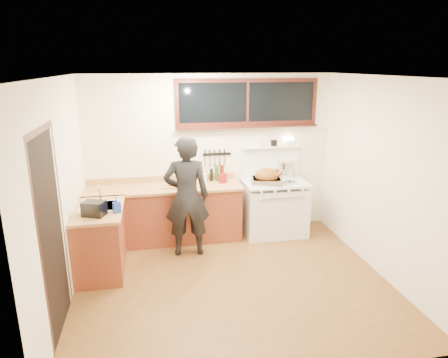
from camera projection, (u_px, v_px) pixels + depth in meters
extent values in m
cube|color=brown|center=(232.00, 282.00, 5.23)|extent=(4.00, 3.50, 0.02)
cube|color=white|center=(211.00, 155.00, 6.54)|extent=(4.00, 0.05, 2.60)
cube|color=white|center=(279.00, 250.00, 3.19)|extent=(4.00, 0.05, 2.60)
cube|color=white|center=(58.00, 196.00, 4.51)|extent=(0.05, 3.50, 2.60)
cube|color=white|center=(384.00, 178.00, 5.23)|extent=(0.05, 3.50, 2.60)
cube|color=white|center=(234.00, 74.00, 4.50)|extent=(4.00, 3.50, 0.05)
cube|color=maroon|center=(165.00, 215.00, 6.34)|extent=(2.40, 0.60, 0.86)
cube|color=#BB874A|center=(163.00, 188.00, 6.20)|extent=(2.44, 0.64, 0.04)
cube|color=#BB874A|center=(162.00, 179.00, 6.46)|extent=(2.40, 0.03, 0.10)
sphere|color=#B78C38|center=(96.00, 209.00, 5.82)|extent=(0.03, 0.03, 0.03)
sphere|color=#B78C38|center=(131.00, 207.00, 5.91)|extent=(0.03, 0.03, 0.03)
sphere|color=#B78C38|center=(165.00, 205.00, 6.00)|extent=(0.03, 0.03, 0.03)
sphere|color=#B78C38|center=(198.00, 203.00, 6.09)|extent=(0.03, 0.03, 0.03)
sphere|color=#B78C38|center=(227.00, 201.00, 6.17)|extent=(0.03, 0.03, 0.03)
cube|color=maroon|center=(100.00, 241.00, 5.40)|extent=(0.60, 1.05, 0.86)
cube|color=#BB874A|center=(98.00, 210.00, 5.27)|extent=(0.64, 1.09, 0.04)
cube|color=white|center=(100.00, 211.00, 5.36)|extent=(0.45, 0.40, 0.14)
cube|color=white|center=(99.00, 206.00, 5.34)|extent=(0.50, 0.45, 0.01)
cylinder|color=silver|center=(100.00, 194.00, 5.48)|extent=(0.02, 0.02, 0.24)
cylinder|color=silver|center=(99.00, 188.00, 5.37)|extent=(0.02, 0.18, 0.02)
cube|color=white|center=(274.00, 210.00, 6.61)|extent=(1.00, 0.70, 0.82)
cube|color=white|center=(275.00, 182.00, 6.48)|extent=(1.02, 0.72, 0.03)
cube|color=white|center=(281.00, 211.00, 6.26)|extent=(0.88, 0.02, 0.46)
cylinder|color=silver|center=(282.00, 198.00, 6.17)|extent=(0.75, 0.02, 0.02)
cylinder|color=white|center=(262.00, 192.00, 6.09)|extent=(0.04, 0.03, 0.04)
cylinder|color=white|center=(275.00, 192.00, 6.13)|extent=(0.04, 0.03, 0.04)
cylinder|color=white|center=(289.00, 191.00, 6.17)|extent=(0.04, 0.03, 0.04)
cylinder|color=white|center=(302.00, 190.00, 6.21)|extent=(0.04, 0.03, 0.04)
cube|color=white|center=(270.00, 162.00, 6.71)|extent=(1.00, 0.05, 0.50)
cube|color=white|center=(271.00, 147.00, 6.61)|extent=(1.00, 0.12, 0.03)
cylinder|color=white|center=(288.00, 143.00, 6.65)|extent=(0.09, 0.09, 0.09)
cube|color=#FFE5B2|center=(288.00, 139.00, 6.63)|extent=(0.16, 0.08, 0.05)
cube|color=black|center=(274.00, 143.00, 6.60)|extent=(0.09, 0.05, 0.10)
cylinder|color=white|center=(260.00, 144.00, 6.56)|extent=(0.04, 0.04, 0.09)
cylinder|color=white|center=(257.00, 144.00, 6.55)|extent=(0.04, 0.04, 0.09)
cube|color=black|center=(248.00, 102.00, 6.37)|extent=(2.20, 0.01, 0.62)
cube|color=black|center=(248.00, 80.00, 6.28)|extent=(2.32, 0.04, 0.06)
cube|color=black|center=(247.00, 123.00, 6.47)|extent=(2.32, 0.04, 0.06)
cube|color=black|center=(177.00, 103.00, 6.17)|extent=(0.06, 0.04, 0.62)
cube|color=black|center=(314.00, 101.00, 6.57)|extent=(0.06, 0.04, 0.62)
cube|color=black|center=(248.00, 102.00, 6.37)|extent=(0.04, 0.04, 0.62)
cube|color=black|center=(248.00, 127.00, 6.43)|extent=(2.32, 0.13, 0.03)
cube|color=black|center=(53.00, 236.00, 4.06)|extent=(0.01, 0.86, 2.10)
cube|color=black|center=(41.00, 258.00, 3.61)|extent=(0.01, 0.07, 2.10)
cube|color=black|center=(63.00, 219.00, 4.52)|extent=(0.01, 0.07, 2.10)
cube|color=black|center=(40.00, 130.00, 3.76)|extent=(0.01, 1.04, 0.07)
cube|color=black|center=(217.00, 154.00, 6.52)|extent=(0.46, 0.02, 0.04)
cube|color=silver|center=(205.00, 161.00, 6.50)|extent=(0.02, 0.00, 0.18)
cube|color=black|center=(205.00, 153.00, 6.46)|extent=(0.02, 0.02, 0.10)
cube|color=silver|center=(210.00, 161.00, 6.52)|extent=(0.02, 0.00, 0.18)
cube|color=black|center=(210.00, 153.00, 6.48)|extent=(0.02, 0.02, 0.10)
cube|color=silver|center=(215.00, 161.00, 6.53)|extent=(0.02, 0.00, 0.18)
cube|color=black|center=(215.00, 153.00, 6.49)|extent=(0.02, 0.02, 0.10)
cube|color=silver|center=(220.00, 161.00, 6.54)|extent=(0.03, 0.00, 0.18)
cube|color=black|center=(220.00, 152.00, 6.50)|extent=(0.02, 0.02, 0.10)
cube|color=silver|center=(224.00, 161.00, 6.56)|extent=(0.03, 0.00, 0.18)
cube|color=black|center=(224.00, 152.00, 6.52)|extent=(0.02, 0.02, 0.10)
imported|color=black|center=(187.00, 197.00, 5.76)|extent=(0.67, 0.46, 1.79)
imported|color=#223EAA|center=(117.00, 205.00, 5.11)|extent=(0.12, 0.12, 0.20)
cube|color=black|center=(94.00, 209.00, 5.00)|extent=(0.32, 0.27, 0.19)
cube|color=#BB874A|center=(174.00, 186.00, 6.21)|extent=(0.42, 0.35, 0.02)
ellipsoid|color=brown|center=(174.00, 182.00, 6.20)|extent=(0.23, 0.18, 0.12)
sphere|color=brown|center=(180.00, 179.00, 6.25)|extent=(0.05, 0.05, 0.05)
sphere|color=brown|center=(180.00, 181.00, 6.16)|extent=(0.05, 0.05, 0.05)
cube|color=silver|center=(266.00, 181.00, 6.32)|extent=(0.55, 0.46, 0.10)
cube|color=#3F3F42|center=(267.00, 179.00, 6.32)|extent=(0.48, 0.39, 0.03)
torus|color=silver|center=(251.00, 179.00, 6.27)|extent=(0.04, 0.10, 0.10)
torus|color=silver|center=(282.00, 177.00, 6.36)|extent=(0.04, 0.10, 0.10)
ellipsoid|color=brown|center=(267.00, 176.00, 6.30)|extent=(0.43, 0.36, 0.24)
cylinder|color=brown|center=(276.00, 176.00, 6.23)|extent=(0.14, 0.09, 0.10)
sphere|color=brown|center=(281.00, 173.00, 6.23)|extent=(0.07, 0.07, 0.07)
cylinder|color=brown|center=(273.00, 173.00, 6.40)|extent=(0.14, 0.09, 0.10)
sphere|color=brown|center=(277.00, 170.00, 6.41)|extent=(0.07, 0.07, 0.07)
cylinder|color=silver|center=(286.00, 169.00, 6.75)|extent=(0.37, 0.37, 0.26)
cylinder|color=silver|center=(279.00, 173.00, 6.78)|extent=(0.16, 0.16, 0.12)
cylinder|color=black|center=(277.00, 168.00, 6.87)|extent=(0.02, 0.15, 0.02)
cylinder|color=silver|center=(290.00, 182.00, 6.41)|extent=(0.27, 0.27, 0.02)
sphere|color=black|center=(290.00, 181.00, 6.40)|extent=(0.03, 0.03, 0.03)
cube|color=maroon|center=(223.00, 178.00, 6.39)|extent=(0.12, 0.11, 0.15)
cylinder|color=white|center=(204.00, 178.00, 6.38)|extent=(0.11, 0.11, 0.16)
cylinder|color=black|center=(206.00, 176.00, 6.48)|extent=(0.06, 0.06, 0.18)
cylinder|color=black|center=(211.00, 175.00, 6.49)|extent=(0.05, 0.05, 0.20)
cylinder|color=black|center=(217.00, 173.00, 6.50)|extent=(0.06, 0.06, 0.25)
cylinder|color=black|center=(222.00, 173.00, 6.51)|extent=(0.07, 0.07, 0.26)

